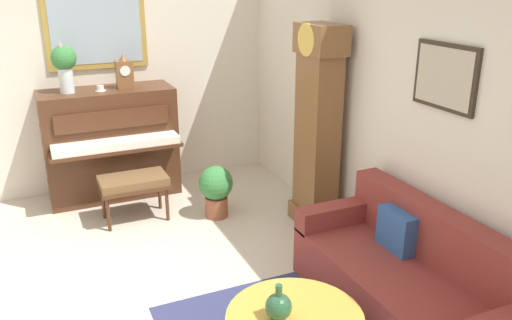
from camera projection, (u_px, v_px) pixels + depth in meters
ground_plane at (120, 310)px, 4.14m from camera, size 6.40×6.00×0.10m
wall_left at (66, 72)px, 5.88m from camera, size 0.13×4.90×2.80m
wall_back at (386, 101)px, 4.55m from camera, size 5.30×0.13×2.80m
piano at (111, 143)px, 5.97m from camera, size 0.87×1.44×1.25m
piano_bench at (133, 183)px, 5.42m from camera, size 0.42×0.70×0.48m
grandfather_clock at (317, 134)px, 5.15m from camera, size 0.52×0.34×2.03m
couch at (410, 282)px, 3.86m from camera, size 1.90×0.80×0.84m
coffee_table at (295, 320)px, 3.32m from camera, size 0.88×0.88×0.42m
mantel_clock at (124, 73)px, 5.78m from camera, size 0.13×0.18×0.38m
flower_vase at (64, 63)px, 5.50m from camera, size 0.26×0.26×0.58m
teacup at (100, 89)px, 5.68m from camera, size 0.12×0.12×0.06m
green_jug at (279, 306)px, 3.26m from camera, size 0.17×0.17×0.24m
potted_plant at (216, 188)px, 5.52m from camera, size 0.36×0.36×0.56m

